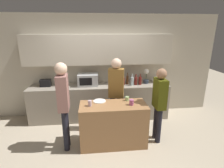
# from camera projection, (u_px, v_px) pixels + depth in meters

# --- Properties ---
(ground_plane) EXTENTS (14.00, 14.00, 0.00)m
(ground_plane) POSITION_uv_depth(u_px,v_px,m) (103.00, 150.00, 3.50)
(ground_plane) COLOR #BCAD93
(back_wall) EXTENTS (6.40, 0.40, 2.70)m
(back_wall) POSITION_uv_depth(u_px,v_px,m) (99.00, 60.00, 4.62)
(back_wall) COLOR beige
(back_wall) RESTS_ON ground_plane
(back_counter) EXTENTS (3.60, 0.62, 0.92)m
(back_counter) POSITION_uv_depth(u_px,v_px,m) (100.00, 102.00, 4.68)
(back_counter) COLOR gray
(back_counter) RESTS_ON ground_plane
(kitchen_island) EXTENTS (1.33, 0.58, 0.89)m
(kitchen_island) POSITION_uv_depth(u_px,v_px,m) (113.00, 124.00, 3.58)
(kitchen_island) COLOR #996B42
(kitchen_island) RESTS_ON ground_plane
(microwave) EXTENTS (0.52, 0.39, 0.30)m
(microwave) POSITION_uv_depth(u_px,v_px,m) (88.00, 80.00, 4.53)
(microwave) COLOR #B7BABC
(microwave) RESTS_ON back_counter
(toaster) EXTENTS (0.26, 0.16, 0.18)m
(toaster) POSITION_uv_depth(u_px,v_px,m) (46.00, 83.00, 4.44)
(toaster) COLOR black
(toaster) RESTS_ON back_counter
(potted_plant) EXTENTS (0.14, 0.14, 0.40)m
(potted_plant) POSITION_uv_depth(u_px,v_px,m) (146.00, 76.00, 4.67)
(potted_plant) COLOR #333D4C
(potted_plant) RESTS_ON back_counter
(bottle_0) EXTENTS (0.07, 0.07, 0.31)m
(bottle_0) POSITION_uv_depth(u_px,v_px,m) (115.00, 80.00, 4.62)
(bottle_0) COLOR black
(bottle_0) RESTS_ON back_counter
(bottle_1) EXTENTS (0.09, 0.09, 0.27)m
(bottle_1) POSITION_uv_depth(u_px,v_px,m) (119.00, 81.00, 4.52)
(bottle_1) COLOR silver
(bottle_1) RESTS_ON back_counter
(bottle_2) EXTENTS (0.07, 0.07, 0.26)m
(bottle_2) POSITION_uv_depth(u_px,v_px,m) (123.00, 81.00, 4.57)
(bottle_2) COLOR maroon
(bottle_2) RESTS_ON back_counter
(bottle_3) EXTENTS (0.07, 0.07, 0.31)m
(bottle_3) POSITION_uv_depth(u_px,v_px,m) (127.00, 80.00, 4.61)
(bottle_3) COLOR #472814
(bottle_3) RESTS_ON back_counter
(bottle_4) EXTENTS (0.07, 0.07, 0.30)m
(bottle_4) POSITION_uv_depth(u_px,v_px,m) (132.00, 81.00, 4.52)
(bottle_4) COLOR silver
(bottle_4) RESTS_ON back_counter
(bottle_5) EXTENTS (0.08, 0.08, 0.28)m
(bottle_5) POSITION_uv_depth(u_px,v_px,m) (136.00, 81.00, 4.57)
(bottle_5) COLOR maroon
(bottle_5) RESTS_ON back_counter
(bottle_6) EXTENTS (0.08, 0.08, 0.29)m
(bottle_6) POSITION_uv_depth(u_px,v_px,m) (140.00, 81.00, 4.58)
(bottle_6) COLOR maroon
(bottle_6) RESTS_ON back_counter
(plate_on_island) EXTENTS (0.26, 0.26, 0.01)m
(plate_on_island) POSITION_uv_depth(u_px,v_px,m) (100.00, 101.00, 3.60)
(plate_on_island) COLOR white
(plate_on_island) RESTS_ON kitchen_island
(cup_0) EXTENTS (0.09, 0.09, 0.11)m
(cup_0) POSITION_uv_depth(u_px,v_px,m) (131.00, 102.00, 3.42)
(cup_0) COLOR #AA5181
(cup_0) RESTS_ON kitchen_island
(cup_1) EXTENTS (0.07, 0.07, 0.11)m
(cup_1) POSITION_uv_depth(u_px,v_px,m) (90.00, 103.00, 3.37)
(cup_1) COLOR #B99FB0
(cup_1) RESTS_ON kitchen_island
(cup_2) EXTENTS (0.08, 0.08, 0.08)m
(cup_2) POSITION_uv_depth(u_px,v_px,m) (127.00, 99.00, 3.64)
(cup_2) COLOR #A4C47F
(cup_2) RESTS_ON kitchen_island
(person_left) EXTENTS (0.21, 0.34, 1.59)m
(person_left) POSITION_uv_depth(u_px,v_px,m) (159.00, 100.00, 3.55)
(person_left) COLOR black
(person_left) RESTS_ON ground_plane
(person_center) EXTENTS (0.37, 0.26, 1.72)m
(person_center) POSITION_uv_depth(u_px,v_px,m) (116.00, 89.00, 3.94)
(person_center) COLOR black
(person_center) RESTS_ON ground_plane
(person_right) EXTENTS (0.23, 0.35, 1.75)m
(person_right) POSITION_uv_depth(u_px,v_px,m) (63.00, 99.00, 3.27)
(person_right) COLOR black
(person_right) RESTS_ON ground_plane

